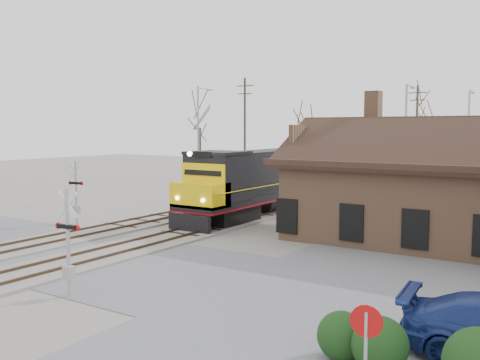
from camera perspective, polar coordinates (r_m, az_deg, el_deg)
name	(u,v)px	position (r m, az deg, el deg)	size (l,w,h in m)	color
ground	(94,258)	(25.10, -15.29, -8.04)	(140.00, 140.00, 0.00)	gray
road	(94,258)	(25.10, -15.29, -8.01)	(60.00, 9.00, 0.03)	slate
track_main	(264,213)	(36.56, 2.62, -3.50)	(3.40, 90.00, 0.24)	gray
track_siding	(211,207)	(39.02, -3.08, -2.93)	(3.40, 90.00, 0.24)	gray
depot	(437,195)	(29.00, 20.29, -1.54)	(15.20, 9.31, 7.90)	#946B4C
locomotive_lead	(274,178)	(37.41, 3.67, 0.26)	(3.03, 20.31, 4.51)	black
locomotive_trailing	(374,162)	(56.19, 14.10, 1.87)	(3.03, 20.31, 4.27)	black
crossbuck_near	(68,246)	(19.36, -17.86, -6.70)	(1.08, 0.28, 3.79)	#A5A8AD
crossbuck_far	(76,194)	(33.90, -17.07, -1.46)	(1.09, 0.31, 3.84)	#A5A8AD
do_not_enter_sign	(366,339)	(11.51, 13.29, -16.15)	(0.68, 0.12, 2.29)	#A5A8AD
hedge_a	(341,336)	(14.20, 10.77, -16.01)	(1.24, 1.24, 1.24)	black
hedge_b	(380,345)	(13.69, 14.69, -16.65)	(1.37, 1.37, 1.37)	black
streetlight_a	(199,135)	(45.78, -4.37, 4.77)	(0.25, 2.04, 9.32)	#A5A8AD
streetlight_b	(406,138)	(42.57, 17.27, 4.35)	(0.25, 2.04, 9.13)	#A5A8AD
streetlight_c	(468,136)	(52.20, 23.17, 4.37)	(0.25, 2.04, 9.21)	#A5A8AD
utility_pole_a	(245,129)	(55.58, 0.51, 5.45)	(2.00, 0.24, 10.95)	#382D23
utility_pole_b	(416,131)	(61.58, 18.30, 4.94)	(2.00, 0.24, 10.44)	#382D23
tree_a	(200,119)	(59.68, -4.33, 6.48)	(3.90, 3.90, 9.54)	#382D23
tree_b	(306,124)	(61.37, 7.01, 5.93)	(3.60, 3.60, 8.81)	#382D23
tree_c	(426,106)	(68.27, 19.23, 7.49)	(4.86, 4.86, 11.91)	#382D23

